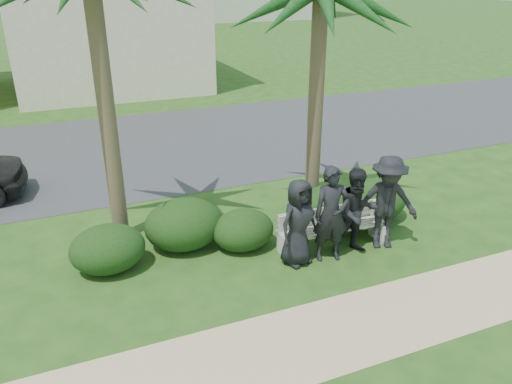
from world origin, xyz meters
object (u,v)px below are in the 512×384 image
man_c (357,212)px  man_d (387,203)px  park_bench (333,231)px  man_a (298,223)px  man_b (331,214)px

man_c → man_d: bearing=1.6°
park_bench → man_c: (0.27, -0.35, 0.51)m
man_a → man_b: 0.63m
park_bench → man_b: 0.74m
man_c → man_d: (0.65, -0.01, 0.08)m
man_a → man_c: size_ratio=0.96×
man_a → man_d: size_ratio=0.88×
park_bench → man_b: bearing=-125.8°
man_b → man_d: bearing=12.5°
man_b → man_c: 0.56m
park_bench → man_d: 1.16m
man_a → man_d: bearing=-18.7°
man_d → man_c: bearing=-162.2°
park_bench → man_a: bearing=-161.2°
man_b → man_c: man_b is taller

